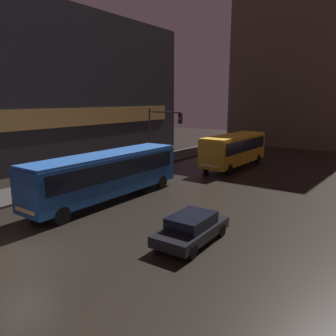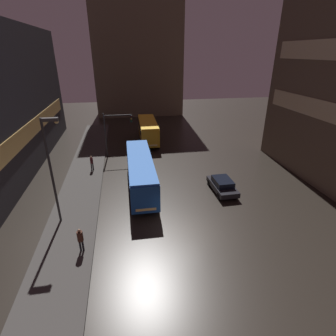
# 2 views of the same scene
# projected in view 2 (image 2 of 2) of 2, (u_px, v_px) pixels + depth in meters

# --- Properties ---
(ground_plane) EXTENTS (120.00, 120.00, 0.00)m
(ground_plane) POSITION_uv_depth(u_px,v_px,m) (187.00, 232.00, 20.38)
(ground_plane) COLOR black
(sidewalk_left) EXTENTS (4.00, 48.00, 0.15)m
(sidewalk_left) POSITION_uv_depth(u_px,v_px,m) (83.00, 182.00, 27.91)
(sidewalk_left) COLOR #3D3A38
(sidewalk_left) RESTS_ON ground
(building_far_backdrop) EXTENTS (18.07, 12.00, 27.09)m
(building_far_backdrop) POSITION_uv_depth(u_px,v_px,m) (137.00, 48.00, 56.01)
(building_far_backdrop) COLOR brown
(building_far_backdrop) RESTS_ON ground
(bus_near) EXTENTS (2.57, 11.83, 3.17)m
(bus_near) POSITION_uv_depth(u_px,v_px,m) (140.00, 169.00, 26.39)
(bus_near) COLOR #194793
(bus_near) RESTS_ON ground
(bus_far) EXTENTS (2.81, 9.60, 3.23)m
(bus_far) POSITION_uv_depth(u_px,v_px,m) (148.00, 129.00, 40.11)
(bus_far) COLOR orange
(bus_far) RESTS_ON ground
(car_taxi) EXTENTS (1.98, 4.24, 1.35)m
(car_taxi) POSITION_uv_depth(u_px,v_px,m) (222.00, 185.00, 25.99)
(car_taxi) COLOR black
(car_taxi) RESTS_ON ground
(pedestrian_near) EXTENTS (0.42, 0.42, 1.76)m
(pedestrian_near) POSITION_uv_depth(u_px,v_px,m) (92.00, 162.00, 30.22)
(pedestrian_near) COLOR black
(pedestrian_near) RESTS_ON sidewalk_left
(pedestrian_mid) EXTENTS (0.52, 0.52, 1.81)m
(pedestrian_mid) POSITION_uv_depth(u_px,v_px,m) (80.00, 238.00, 17.78)
(pedestrian_mid) COLOR black
(pedestrian_mid) RESTS_ON sidewalk_left
(traffic_light_main) EXTENTS (3.63, 0.35, 5.80)m
(traffic_light_main) POSITION_uv_depth(u_px,v_px,m) (115.00, 127.00, 33.49)
(traffic_light_main) COLOR #2D2D2D
(traffic_light_main) RESTS_ON ground
(street_lamp_sidewalk) EXTENTS (1.25, 0.36, 8.50)m
(street_lamp_sidewalk) POSITION_uv_depth(u_px,v_px,m) (52.00, 157.00, 19.26)
(street_lamp_sidewalk) COLOR #2D2D2D
(street_lamp_sidewalk) RESTS_ON sidewalk_left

